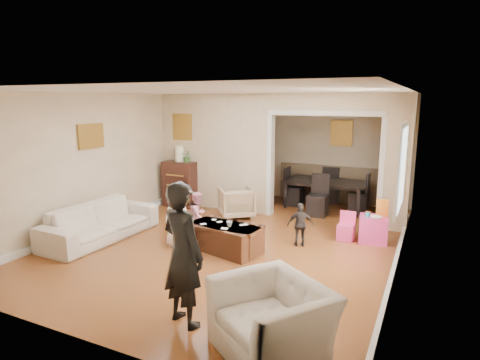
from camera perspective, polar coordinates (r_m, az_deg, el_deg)
The scene contains 27 objects.
floor at distance 7.40m, azimuth -0.68°, elevation -8.28°, with size 7.00×7.00×0.00m, color brown.
partition_left at distance 9.29m, azimuth -3.39°, elevation 3.94°, with size 2.75×0.18×2.60m, color beige.
partition_right at distance 8.16m, azimuth 21.01°, elevation 2.23°, with size 0.55×0.18×2.60m, color beige.
partition_header at distance 8.30m, azimuth 11.91°, elevation 10.66°, with size 2.22×0.18×0.35m, color beige.
window_pane at distance 5.94m, azimuth 21.78°, elevation 1.54°, with size 0.03×0.95×1.10m, color white.
framed_art_partition at distance 9.58m, azimuth -8.08°, elevation 7.37°, with size 0.45×0.03×0.55m, color brown.
framed_art_sofa_wall at distance 8.13m, azimuth -20.17°, elevation 5.81°, with size 0.03×0.55×0.40m, color brown.
framed_art_alcove at distance 9.93m, azimuth 14.04°, elevation 6.41°, with size 0.45×0.03×0.55m, color brown.
sofa at distance 7.73m, azimuth -18.97°, elevation -5.55°, with size 2.19×0.86×0.64m, color white.
armchair_back at distance 8.67m, azimuth -0.53°, elevation -3.17°, with size 0.68×0.70×0.64m, color tan.
armchair_front at distance 4.22m, azimuth 4.52°, elevation -18.87°, with size 1.08×0.94×0.70m, color white.
dresser at distance 9.65m, azimuth -8.33°, elevation -0.53°, with size 0.77×0.43×1.06m, color black.
table_lamp at distance 9.53m, azimuth -8.45°, elevation 3.65°, with size 0.22×0.22×0.36m, color #F9F0CB.
potted_plant at distance 9.43m, azimuth -7.44°, elevation 3.32°, with size 0.24×0.21×0.27m, color #406A2F.
coffee_table at distance 6.79m, azimuth -2.06°, elevation -8.09°, with size 1.19×0.59×0.45m, color #361911.
coffee_cup at distance 6.62m, azimuth -1.50°, elevation -6.17°, with size 0.09×0.09×0.09m, color beige.
play_table at distance 7.57m, azimuth 18.15°, elevation -6.57°, with size 0.47×0.47×0.46m, color #E63C98.
cereal_box at distance 7.55m, azimuth 19.33°, elevation -3.71°, with size 0.20×0.07×0.30m, color gold.
cyan_cup at distance 7.46m, azimuth 17.46°, elevation -4.64°, with size 0.08×0.08×0.08m, color #24AEB8.
toy_block at distance 7.63m, azimuth 17.50°, elevation -4.42°, with size 0.08×0.06×0.05m, color red.
play_bowl at distance 7.38m, azimuth 18.53°, elevation -5.01°, with size 0.20×0.20×0.05m, color white.
dining_table at distance 9.54m, azimuth 11.87°, elevation -2.05°, with size 1.84×1.02×0.65m, color black.
adult_person at distance 4.53m, azimuth -8.03°, elevation -10.25°, with size 0.59×0.39×1.63m, color black.
child_kneel_a at distance 7.01m, azimuth -8.84°, elevation -5.25°, with size 0.49×0.32×1.00m, color white.
child_kneel_b at distance 7.31m, azimuth -5.86°, elevation -5.01°, with size 0.42×0.33×0.87m, color pink.
child_toddler at distance 7.02m, azimuth 8.48°, elevation -6.21°, with size 0.45×0.19×0.76m, color black.
craft_papers at distance 6.75m, azimuth -2.25°, elevation -6.21°, with size 0.76×0.45×0.00m.
Camera 1 is at (3.10, -6.26, 2.45)m, focal length 30.43 mm.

